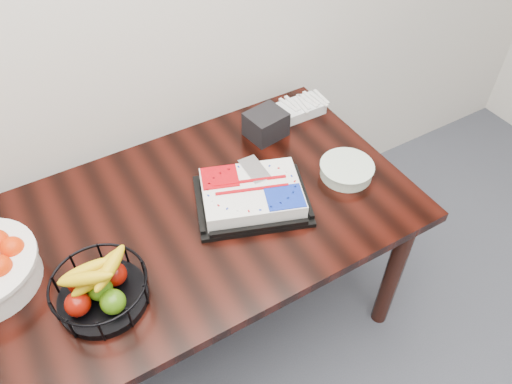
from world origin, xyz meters
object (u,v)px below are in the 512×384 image
table (163,244)px  fruit_basket (100,288)px  napkin_box (266,124)px  cake_tray (252,195)px  plate_stack (346,170)px

table → fruit_basket: 0.34m
table → napkin_box: (0.57, 0.24, 0.14)m
cake_tray → fruit_basket: fruit_basket is taller
table → napkin_box: napkin_box is taller
cake_tray → table: bearing=170.9°
fruit_basket → plate_stack: bearing=3.8°
table → plate_stack: bearing=-8.9°
napkin_box → cake_tray: bearing=-128.8°
table → fruit_basket: size_ratio=6.30×
fruit_basket → plate_stack: 0.96m
plate_stack → table: bearing=171.1°
table → napkin_box: size_ratio=12.08×
table → cake_tray: bearing=-9.1°
fruit_basket → napkin_box: 0.92m
table → cake_tray: size_ratio=3.80×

